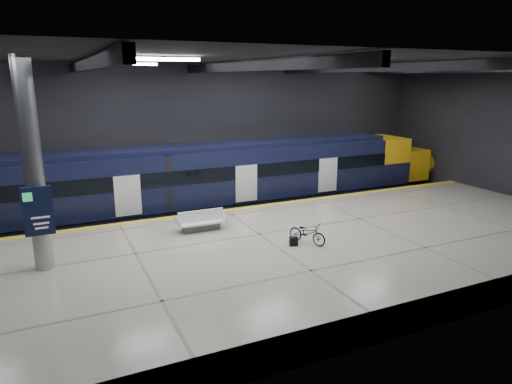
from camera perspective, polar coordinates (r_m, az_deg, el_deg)
ground at (r=19.93m, az=-0.78°, el=-7.41°), size 30.00×30.00×0.00m
room_shell at (r=18.60m, az=-0.85°, el=9.21°), size 30.10×16.10×8.05m
platform at (r=17.64m, az=2.58°, el=-8.44°), size 30.00×11.00×1.10m
safety_strip at (r=21.97m, az=-3.73°, el=-2.31°), size 30.00×0.40×0.01m
rails at (r=24.74m, az=-6.02°, el=-2.95°), size 30.00×1.52×0.16m
train at (r=24.38m, az=-5.15°, el=1.63°), size 29.40×2.84×3.79m
bench at (r=19.20m, az=-6.88°, el=-3.89°), size 2.00×0.86×0.88m
bicycle at (r=17.68m, az=6.43°, el=-5.11°), size 1.23×1.67×0.84m
pannier_bag at (r=17.47m, az=4.72°, el=-6.15°), size 0.33×0.23×0.35m
info_column at (r=16.15m, az=-26.07°, el=2.50°), size 0.90×0.78×6.90m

